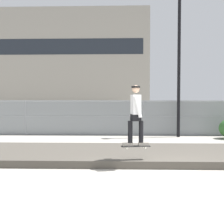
# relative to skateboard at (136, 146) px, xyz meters

# --- Properties ---
(ground_plane) EXTENTS (120.00, 120.00, 0.00)m
(ground_plane) POSITION_rel_skateboard_xyz_m (0.77, -1.40, -0.59)
(ground_plane) COLOR #9E998E
(gravel_berm) EXTENTS (14.95, 3.31, 0.22)m
(gravel_berm) POSITION_rel_skateboard_xyz_m (0.77, 1.42, -0.48)
(gravel_berm) COLOR #4C473F
(gravel_berm) RESTS_ON ground_plane
(skateboard) EXTENTS (0.82, 0.34, 0.07)m
(skateboard) POSITION_rel_skateboard_xyz_m (0.00, 0.00, 0.00)
(skateboard) COLOR black
(skater) EXTENTS (0.73, 0.61, 1.68)m
(skater) POSITION_rel_skateboard_xyz_m (-0.00, 0.00, 0.96)
(skater) COLOR gray
(skater) RESTS_ON skateboard
(chain_fence) EXTENTS (25.11, 0.06, 1.85)m
(chain_fence) POSITION_rel_skateboard_xyz_m (0.77, 7.19, 0.34)
(chain_fence) COLOR gray
(chain_fence) RESTS_ON ground_plane
(street_lamp) EXTENTS (0.44, 0.44, 7.46)m
(street_lamp) POSITION_rel_skateboard_xyz_m (2.49, 6.66, 4.00)
(street_lamp) COLOR black
(street_lamp) RESTS_ON ground_plane
(parked_car_near) EXTENTS (4.49, 2.13, 1.66)m
(parked_car_near) POSITION_rel_skateboard_xyz_m (-4.53, 9.96, 0.25)
(parked_car_near) COLOR navy
(parked_car_near) RESTS_ON ground_plane
(library_building) EXTENTS (26.75, 10.61, 16.74)m
(library_building) POSITION_rel_skateboard_xyz_m (-9.25, 43.35, 7.78)
(library_building) COLOR gray
(library_building) RESTS_ON ground_plane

